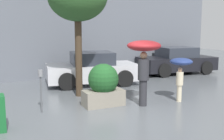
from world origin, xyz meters
TOP-DOWN VIEW (x-y plane):
  - ground_plane at (0.00, 0.00)m, footprint 40.00×40.00m
  - building_facade at (0.00, 6.50)m, footprint 18.00×0.30m
  - planter_box at (0.17, 1.02)m, footprint 1.31×0.98m
  - person_adult at (1.39, 0.57)m, footprint 1.09×1.09m
  - person_child at (2.78, 0.43)m, footprint 0.77×0.77m
  - parked_car_near at (1.08, 4.39)m, footprint 4.18×2.55m
  - parked_car_far at (6.29, 5.17)m, footprint 4.25×2.34m
  - parking_meter at (-1.80, 1.12)m, footprint 0.14×0.14m

SIDE VIEW (x-z plane):
  - ground_plane at x=0.00m, z-range 0.00..0.00m
  - parked_car_near at x=1.08m, z-range -0.05..1.38m
  - parked_car_far at x=6.29m, z-range -0.05..1.38m
  - planter_box at x=0.17m, z-range 0.00..1.37m
  - parking_meter at x=-1.80m, z-range 0.28..1.57m
  - person_child at x=2.78m, z-range 0.45..1.94m
  - person_adult at x=1.39m, z-range 0.62..2.73m
  - building_facade at x=0.00m, z-range 0.00..6.00m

